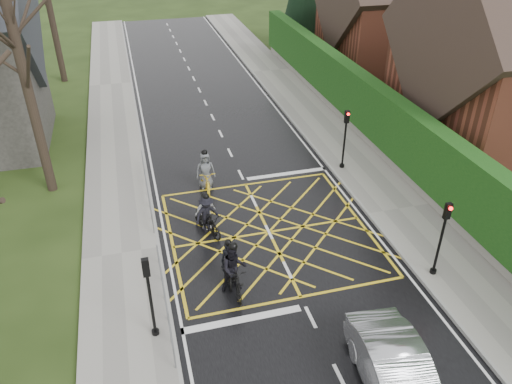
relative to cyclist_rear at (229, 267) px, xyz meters
name	(u,v)px	position (x,y,z in m)	size (l,w,h in m)	color
ground	(269,232)	(2.21, 2.39, -0.56)	(120.00, 120.00, 0.00)	black
road	(269,232)	(2.21, 2.39, -0.56)	(9.00, 80.00, 0.01)	black
sidewalk_right	(398,210)	(8.21, 2.39, -0.49)	(3.00, 80.00, 0.15)	gray
sidewalk_left	(122,254)	(-3.79, 2.39, -0.49)	(3.00, 80.00, 0.15)	gray
stone_wall	(374,142)	(9.96, 8.39, -0.21)	(0.50, 38.00, 0.70)	slate
hedge	(378,113)	(9.96, 8.39, 1.54)	(0.90, 38.00, 2.80)	#0F390F
house_far	(393,13)	(16.96, 20.39, 3.80)	(9.80, 8.80, 10.30)	brown
tree_near	(10,18)	(-6.79, 8.39, 7.35)	(9.24, 9.24, 11.44)	black
railing_south	(165,295)	(-2.44, -1.11, 0.22)	(0.05, 5.04, 1.03)	slate
railing_north	(147,184)	(-2.44, 6.39, 0.22)	(0.05, 6.04, 1.03)	slate
traffic_light_ne	(345,140)	(7.31, 6.59, 1.10)	(0.24, 0.31, 3.21)	black
traffic_light_se	(441,240)	(7.31, -1.81, 1.10)	(0.24, 0.31, 3.21)	black
traffic_light_sw	(151,299)	(-2.89, -2.10, 1.10)	(0.24, 0.31, 3.21)	black
cyclist_rear	(229,267)	(0.00, 0.00, 0.00)	(0.86, 1.86, 1.74)	black
cyclist_back	(234,273)	(0.05, -0.63, 0.22)	(0.93, 2.08, 2.08)	black
cyclist_mid	(207,218)	(-0.25, 3.09, 0.11)	(1.36, 2.01, 1.85)	black
cyclist_front	(206,216)	(-0.27, 3.31, 0.08)	(1.08, 1.82, 1.76)	black
cyclist_lead	(206,175)	(0.33, 6.60, 0.13)	(0.92, 2.10, 2.01)	gold
car	(398,379)	(3.45, -6.09, 0.22)	(1.65, 4.73, 1.56)	silver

